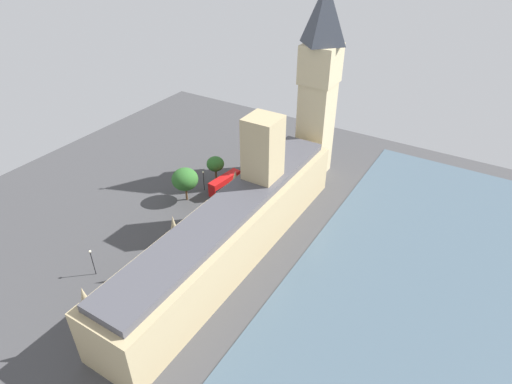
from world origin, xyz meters
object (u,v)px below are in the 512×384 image
at_px(car_dark_green_corner, 156,255).
at_px(pedestrian_far_end, 214,225).
at_px(car_yellow_cab_near_tower, 123,287).
at_px(parliament_building, 235,225).
at_px(car_white_leading, 103,305).
at_px(plane_tree_under_trees, 185,179).
at_px(street_lamp_slot_11, 204,177).
at_px(double_decker_bus_trailing, 225,183).
at_px(pedestrian_kerbside, 219,221).
at_px(street_lamp_slot_10, 92,258).
at_px(pedestrian_by_river_gate, 242,198).
at_px(clock_tower, 319,82).
at_px(plane_tree_opposite_hall, 215,164).
at_px(car_black_midblock, 196,219).

distance_m(car_dark_green_corner, pedestrian_far_end, 16.42).
bearing_deg(car_yellow_cab_near_tower, parliament_building, -113.90).
bearing_deg(pedestrian_far_end, car_white_leading, -7.42).
relative_size(pedestrian_far_end, plane_tree_under_trees, 0.16).
xyz_separation_m(pedestrian_far_end, street_lamp_slot_11, (12.27, -12.44, 3.58)).
bearing_deg(pedestrian_far_end, double_decker_bus_trailing, -156.32).
distance_m(pedestrian_kerbside, street_lamp_slot_10, 31.12).
bearing_deg(pedestrian_kerbside, plane_tree_under_trees, 146.29).
relative_size(pedestrian_by_river_gate, street_lamp_slot_10, 0.23).
relative_size(parliament_building, car_dark_green_corner, 16.46).
bearing_deg(pedestrian_by_river_gate, car_dark_green_corner, -12.54).
xyz_separation_m(clock_tower, car_white_leading, (12.09, 69.83, -26.48)).
bearing_deg(pedestrian_far_end, parliament_building, 64.19).
relative_size(clock_tower, double_decker_bus_trailing, 4.94).
relative_size(pedestrian_far_end, street_lamp_slot_11, 0.25).
distance_m(pedestrian_kerbside, plane_tree_opposite_hall, 19.96).
distance_m(car_yellow_cab_near_tower, plane_tree_opposite_hall, 45.04).
bearing_deg(street_lamp_slot_10, plane_tree_opposite_hall, -90.46).
xyz_separation_m(car_black_midblock, car_yellow_cab_near_tower, (-1.62, 26.28, -0.00)).
height_order(car_black_midblock, pedestrian_far_end, car_black_midblock).
height_order(car_white_leading, plane_tree_opposite_hall, plane_tree_opposite_hall).
bearing_deg(plane_tree_under_trees, car_white_leading, 104.79).
distance_m(pedestrian_far_end, street_lamp_slot_11, 17.84).
xyz_separation_m(car_yellow_cab_near_tower, car_white_leading, (-0.16, 5.43, 0.00)).
bearing_deg(street_lamp_slot_11, clock_tower, -129.54).
distance_m(car_black_midblock, car_yellow_cab_near_tower, 26.33).
relative_size(car_white_leading, pedestrian_far_end, 2.84).
bearing_deg(car_yellow_cab_near_tower, double_decker_bus_trailing, -79.08).
relative_size(clock_tower, plane_tree_under_trees, 5.63).
height_order(car_yellow_cab_near_tower, plane_tree_under_trees, plane_tree_under_trees).
distance_m(parliament_building, car_dark_green_corner, 19.22).
height_order(car_dark_green_corner, street_lamp_slot_11, street_lamp_slot_11).
height_order(car_black_midblock, street_lamp_slot_10, street_lamp_slot_10).
height_order(double_decker_bus_trailing, car_dark_green_corner, double_decker_bus_trailing).
relative_size(plane_tree_opposite_hall, street_lamp_slot_10, 1.24).
relative_size(double_decker_bus_trailing, car_dark_green_corner, 2.40).
relative_size(parliament_building, double_decker_bus_trailing, 6.86).
xyz_separation_m(car_black_midblock, pedestrian_by_river_gate, (-4.64, -13.80, -0.21)).
bearing_deg(pedestrian_far_end, car_yellow_cab_near_tower, -8.97).
distance_m(pedestrian_kerbside, pedestrian_by_river_gate, 11.38).
bearing_deg(plane_tree_under_trees, street_lamp_slot_10, 92.38).
relative_size(clock_tower, street_lamp_slot_11, 8.69).
bearing_deg(pedestrian_kerbside, car_black_midblock, -171.30).
distance_m(parliament_building, pedestrian_far_end, 12.37).
bearing_deg(pedestrian_far_end, clock_tower, 165.67).
height_order(car_black_midblock, car_white_leading, same).
distance_m(car_black_midblock, car_dark_green_corner, 15.55).
bearing_deg(clock_tower, car_dark_green_corner, 76.20).
xyz_separation_m(car_yellow_cab_near_tower, pedestrian_by_river_gate, (-3.02, -40.09, -0.21)).
bearing_deg(clock_tower, car_white_leading, 80.18).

